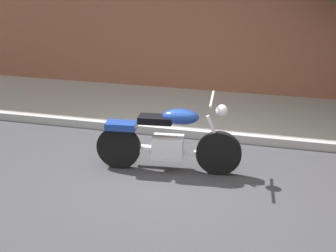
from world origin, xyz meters
name	(u,v)px	position (x,y,z in m)	size (l,w,h in m)	color
ground_plane	(170,178)	(0.00, 0.00, 0.00)	(60.00, 60.00, 0.00)	#38383D
sidewalk	(205,112)	(0.00, 2.73, 0.07)	(25.94, 2.43, 0.14)	#9F9F9F
motorcycle	(168,140)	(-0.10, 0.23, 0.48)	(2.11, 0.70, 1.14)	black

